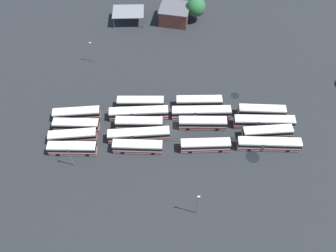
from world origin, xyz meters
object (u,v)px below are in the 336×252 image
bus_row1_slot0 (138,147)px  bus_row3_slot0 (269,144)px  bus_row0_slot0 (72,148)px  bus_row2_slot2 (203,123)px  bus_row1_slot3 (139,113)px  bus_row2_slot4 (199,102)px  bus_row0_slot3 (77,114)px  bus_row3_slot2 (264,122)px  bus_row3_slot1 (267,132)px  bus_row2_slot0 (205,145)px  bus_row1_slot1 (139,135)px  lamp_post_by_building (92,51)px  bus_row1_slot2 (139,123)px  bus_row0_slot2 (76,125)px  lamp_post_far_corner (197,204)px  depot_building (175,14)px  bus_row1_slot4 (141,103)px  bus_row3_slot3 (262,111)px  bus_row0_slot1 (73,136)px  bus_row2_slot3 (201,112)px  lamp_post_near_entrance (70,156)px  tree_east_edge (196,7)px  maintenance_shelter (128,12)px

bus_row1_slot0 → bus_row3_slot0: (32.93, -1.62, 0.00)m
bus_row0_slot0 → bus_row2_slot2: (33.47, 5.46, 0.00)m
bus_row1_slot3 → bus_row2_slot4: same height
bus_row0_slot3 → bus_row3_slot2: size_ratio=0.78×
bus_row3_slot1 → bus_row3_slot0: bearing=-98.3°
bus_row2_slot0 → bus_row1_slot1: bearing=165.2°
bus_row0_slot0 → lamp_post_by_building: 32.85m
bus_row1_slot2 → bus_row2_slot0: 18.28m
bus_row0_slot2 → lamp_post_far_corner: (28.61, -25.34, 3.04)m
bus_row0_slot2 → bus_row3_slot0: size_ratio=0.75×
bus_row1_slot0 → depot_building: size_ratio=1.07×
bus_row0_slot2 → bus_row1_slot0: 17.74m
lamp_post_far_corner → bus_row0_slot2: bearing=138.5°
bus_row1_slot1 → lamp_post_by_building: (-13.18, 29.64, 2.41)m
bus_row1_slot4 → bus_row3_slot0: same height
bus_row1_slot3 → lamp_post_by_building: (-13.34, 22.65, 2.41)m
bus_row3_slot3 → depot_building: (-20.05, 42.41, 0.98)m
bus_row0_slot1 → depot_building: size_ratio=1.03×
bus_row1_slot2 → lamp_post_by_building: lamp_post_by_building is taller
bus_row1_slot4 → lamp_post_by_building: size_ratio=1.70×
bus_row2_slot3 → bus_row3_slot3: size_ratio=1.25×
lamp_post_near_entrance → lamp_post_far_corner: (28.60, -14.38, 0.58)m
bus_row1_slot4 → tree_east_edge: (19.61, 37.10, 3.48)m
bus_row0_slot0 → bus_row3_slot3: same height
bus_row1_slot1 → depot_building: bearing=74.4°
maintenance_shelter → bus_row0_slot0: bearing=-105.5°
bus_row0_slot1 → bus_row1_slot3: 18.08m
tree_east_edge → bus_row2_slot3: bearing=-94.7°
bus_row1_slot3 → bus_row2_slot3: 16.80m
bus_row0_slot3 → bus_row3_slot3: (49.73, -2.71, 0.00)m
bus_row0_slot3 → depot_building: (29.68, 39.71, 0.98)m
bus_row3_slot0 → bus_row3_slot1: same height
bus_row2_slot0 → bus_row3_slot1: size_ratio=0.98×
bus_row0_slot1 → bus_row3_slot0: (49.42, -6.00, 0.00)m
bus_row0_slot3 → bus_row0_slot2: bearing=-87.3°
bus_row2_slot2 → bus_row3_slot3: same height
bus_row1_slot3 → bus_row2_slot2: size_ratio=1.25×
bus_row3_slot2 → maintenance_shelter: (-35.32, 47.01, 2.05)m
bus_row2_slot2 → tree_east_edge: tree_east_edge is taller
bus_row2_slot4 → tree_east_edge: tree_east_edge is taller
bus_row3_slot2 → lamp_post_by_building: (-46.23, 27.93, 2.41)m
lamp_post_by_building → maintenance_shelter: bearing=60.2°
bus_row0_slot3 → bus_row1_slot1: 18.24m
bus_row2_slot4 → bus_row2_slot2: bearing=-89.8°
bus_row0_slot0 → depot_building: depot_building is taller
bus_row0_slot3 → bus_row3_slot2: (49.45, -6.26, 0.00)m
bus_row2_slot4 → bus_row3_slot3: (16.48, -4.43, -0.00)m
bus_row1_slot3 → depot_building: size_ratio=1.35×
bus_row0_slot1 → lamp_post_near_entrance: size_ratio=1.57×
bus_row0_slot2 → bus_row3_slot1: size_ratio=0.95×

